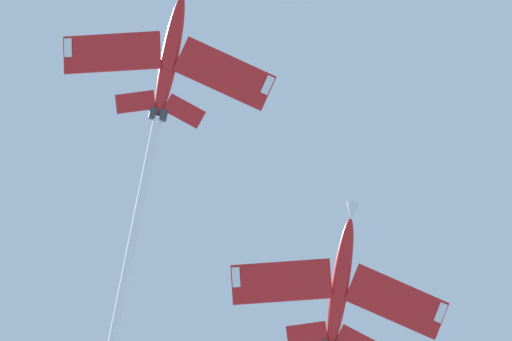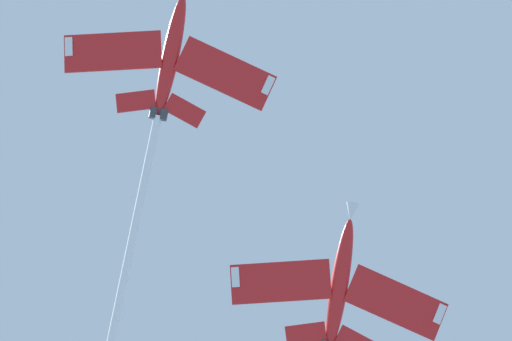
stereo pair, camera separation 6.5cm
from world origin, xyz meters
The scene contains 1 object.
jet_second centered at (-35.77, -11.65, 112.94)m, with size 21.63×30.10×11.33m.
Camera 2 is at (-40.45, -3.82, 1.91)m, focal length 84.52 mm.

